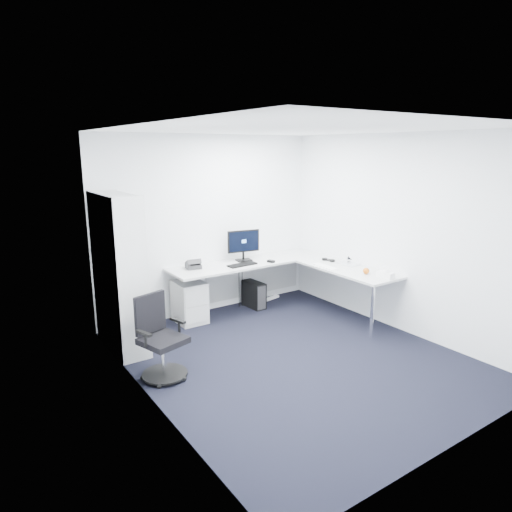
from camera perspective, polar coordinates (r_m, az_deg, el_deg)
ground at (r=5.73m, az=4.78°, el=-12.51°), size 4.20×4.20×0.00m
ceiling at (r=5.17m, az=5.38°, el=15.58°), size 4.20×4.20×0.00m
wall_back at (r=7.01m, az=-5.87°, el=3.86°), size 3.60×0.02×2.70m
wall_front at (r=3.95m, az=24.75°, el=-4.72°), size 3.60×0.02×2.70m
wall_left at (r=4.40m, az=-13.44°, el=-2.06°), size 0.02×4.20×2.70m
wall_right at (r=6.55m, az=17.37°, el=2.67°), size 0.02×4.20×2.70m
l_desk at (r=6.93m, az=1.11°, el=-4.34°), size 2.67×1.50×0.78m
drawer_pedestal at (r=6.77m, az=-8.33°, el=-5.67°), size 0.40×0.49×0.61m
bookshelf at (r=5.88m, az=-16.75°, el=-2.09°), size 0.38×0.99×1.97m
task_chair at (r=5.16m, az=-11.53°, el=-10.04°), size 0.65×0.65×0.94m
black_pc_tower at (r=7.33m, az=-0.26°, el=-4.83°), size 0.21×0.44×0.42m
beige_pc_tower at (r=6.68m, az=-13.94°, el=-7.17°), size 0.22×0.43×0.40m
power_strip at (r=7.76m, az=1.88°, el=-5.28°), size 0.36×0.13×0.04m
monitor at (r=7.07m, az=-1.54°, el=1.36°), size 0.54×0.25×0.50m
black_keyboard at (r=6.84m, az=-1.73°, el=-1.09°), size 0.47×0.19×0.02m
mouse at (r=7.02m, az=1.89°, el=-0.67°), size 0.09×0.12×0.04m
desk_phone at (r=6.71m, az=-7.85°, el=-0.96°), size 0.23×0.23×0.14m
laptop at (r=7.01m, az=11.47°, el=-0.10°), size 0.37×0.36×0.23m
white_keyboard at (r=6.82m, az=8.69°, el=-1.32°), size 0.14×0.44×0.01m
headphones at (r=7.20m, az=9.04°, el=-0.40°), size 0.17×0.23×0.05m
orange_fruit at (r=6.54m, az=13.60°, el=-1.83°), size 0.09×0.09×0.09m
tissue_box at (r=6.44m, az=15.88°, el=-2.27°), size 0.14×0.23×0.08m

